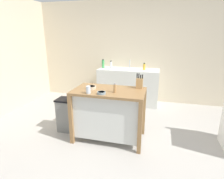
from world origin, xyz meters
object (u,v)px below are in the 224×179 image
(pepper_grinder, at_px, (115,88))
(bottle_spray_cleaner, at_px, (111,65))
(bowl_ceramic_small, at_px, (102,93))
(kitchen_island, at_px, (109,112))
(sink_faucet, at_px, (130,64))
(bottle_dish_soap, at_px, (144,67))
(trash_bin, at_px, (68,115))
(bowl_ceramic_wide, at_px, (92,87))
(bottle_hand_soap, at_px, (103,64))
(knife_block, at_px, (139,83))
(drinking_cup, at_px, (88,90))

(pepper_grinder, distance_m, bottle_spray_cleaner, 2.03)
(bowl_ceramic_small, bearing_deg, kitchen_island, 77.20)
(sink_faucet, bearing_deg, bottle_dish_soap, -18.87)
(trash_bin, distance_m, sink_faucet, 2.19)
(bowl_ceramic_small, distance_m, trash_bin, 1.02)
(bowl_ceramic_wide, bearing_deg, bottle_spray_cleaner, 94.92)
(sink_faucet, xyz_separation_m, bottle_hand_soap, (-0.69, -0.12, -0.00))
(knife_block, bearing_deg, bowl_ceramic_small, -138.36)
(sink_faucet, bearing_deg, kitchen_island, -90.36)
(drinking_cup, height_order, trash_bin, drinking_cup)
(bottle_dish_soap, bearing_deg, pepper_grinder, -98.01)
(bowl_ceramic_small, bearing_deg, trash_bin, 158.37)
(sink_faucet, bearing_deg, bowl_ceramic_small, -91.69)
(kitchen_island, bearing_deg, sink_faucet, 89.64)
(drinking_cup, distance_m, bottle_hand_soap, 2.15)
(knife_block, height_order, drinking_cup, knife_block)
(bowl_ceramic_small, height_order, trash_bin, bowl_ceramic_small)
(sink_faucet, bearing_deg, bottle_hand_soap, -169.95)
(trash_bin, bearing_deg, drinking_cup, -30.28)
(drinking_cup, bearing_deg, bottle_spray_cleaner, 95.52)
(bottle_dish_soap, bearing_deg, bottle_spray_cleaner, -180.00)
(kitchen_island, xyz_separation_m, knife_block, (0.47, 0.23, 0.48))
(kitchen_island, bearing_deg, drinking_cup, -134.54)
(knife_block, xyz_separation_m, pepper_grinder, (-0.34, -0.34, -0.02))
(bowl_ceramic_small, relative_size, bottle_hand_soap, 0.56)
(kitchen_island, xyz_separation_m, bottle_dish_soap, (0.40, 1.84, 0.48))
(bottle_dish_soap, xyz_separation_m, bottle_hand_soap, (-1.07, 0.01, 0.03))
(bottle_hand_soap, height_order, bottle_spray_cleaner, bottle_hand_soap)
(bottle_spray_cleaner, bearing_deg, bottle_dish_soap, 0.00)
(knife_block, distance_m, sink_faucet, 1.80)
(knife_block, height_order, bottle_hand_soap, knife_block)
(drinking_cup, distance_m, sink_faucet, 2.25)
(bowl_ceramic_wide, height_order, pepper_grinder, pepper_grinder)
(drinking_cup, xyz_separation_m, sink_faucet, (0.27, 2.23, 0.07))
(trash_bin, height_order, bottle_spray_cleaner, bottle_spray_cleaner)
(bottle_hand_soap, distance_m, bottle_spray_cleaner, 0.22)
(knife_block, bearing_deg, bottle_dish_soap, 92.44)
(drinking_cup, relative_size, bottle_dish_soap, 0.69)
(bowl_ceramic_small, height_order, bowl_ceramic_wide, bowl_ceramic_wide)
(bowl_ceramic_wide, bearing_deg, bottle_dish_soap, 69.35)
(bowl_ceramic_small, xyz_separation_m, bottle_spray_cleaner, (-0.40, 2.07, 0.09))
(kitchen_island, height_order, pepper_grinder, pepper_grinder)
(bowl_ceramic_small, distance_m, bottle_spray_cleaner, 2.11)
(sink_faucet, bearing_deg, bowl_ceramic_wide, -98.91)
(drinking_cup, xyz_separation_m, bottle_hand_soap, (-0.42, 2.11, 0.06))
(kitchen_island, height_order, knife_block, knife_block)
(bowl_ceramic_wide, relative_size, bottle_dish_soap, 0.90)
(knife_block, distance_m, bottle_hand_soap, 1.98)
(bowl_ceramic_small, bearing_deg, drinking_cup, -172.27)
(kitchen_island, height_order, sink_faucet, sink_faucet)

